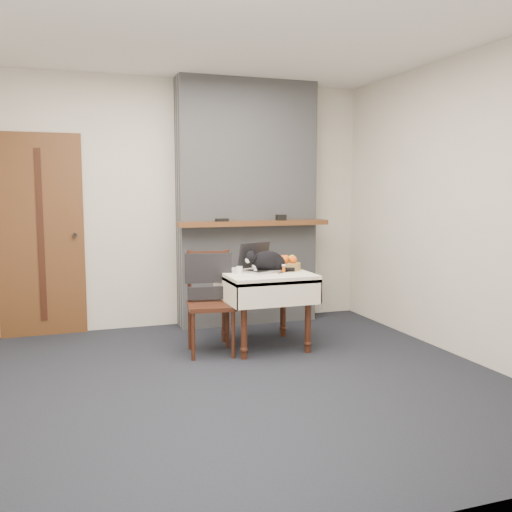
{
  "coord_description": "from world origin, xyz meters",
  "views": [
    {
      "loc": [
        -1.03,
        -4.0,
        1.46
      ],
      "look_at": [
        0.63,
        0.79,
        0.86
      ],
      "focal_mm": 40.0,
      "sensor_mm": 36.0,
      "label": 1
    }
  ],
  "objects": [
    {
      "name": "ground",
      "position": [
        0.0,
        0.0,
        0.0
      ],
      "size": [
        4.5,
        4.5,
        0.0
      ],
      "primitive_type": "plane",
      "color": "black",
      "rests_on": "ground"
    },
    {
      "name": "room_shell",
      "position": [
        0.0,
        0.46,
        1.76
      ],
      "size": [
        4.52,
        4.01,
        2.61
      ],
      "color": "beige",
      "rests_on": "ground"
    },
    {
      "name": "door",
      "position": [
        -1.2,
        1.97,
        1.0
      ],
      "size": [
        0.82,
        0.1,
        2.0
      ],
      "color": "brown",
      "rests_on": "ground"
    },
    {
      "name": "chimney",
      "position": [
        0.9,
        1.85,
        1.3
      ],
      "size": [
        1.62,
        0.48,
        2.6
      ],
      "color": "gray",
      "rests_on": "ground"
    },
    {
      "name": "side_table",
      "position": [
        0.74,
        0.84,
        0.59
      ],
      "size": [
        0.78,
        0.78,
        0.7
      ],
      "color": "#341A0E",
      "rests_on": "ground"
    },
    {
      "name": "laptop",
      "position": [
        0.71,
        0.9,
        0.77
      ],
      "size": [
        0.44,
        0.42,
        0.27
      ],
      "rotation": [
        0.0,
        0.0,
        0.38
      ],
      "color": "#B7B7BC",
      "rests_on": "side_table"
    },
    {
      "name": "cat",
      "position": [
        0.77,
        0.85,
        0.79
      ],
      "size": [
        0.46,
        0.19,
        0.22
      ],
      "rotation": [
        0.0,
        0.0,
        0.03
      ],
      "color": "black",
      "rests_on": "side_table"
    },
    {
      "name": "cream_jar",
      "position": [
        0.48,
        0.8,
        0.73
      ],
      "size": [
        0.06,
        0.06,
        0.07
      ],
      "primitive_type": "cylinder",
      "color": "white",
      "rests_on": "side_table"
    },
    {
      "name": "pill_bottle",
      "position": [
        0.89,
        0.76,
        0.74
      ],
      "size": [
        0.04,
        0.04,
        0.07
      ],
      "color": "#9F4513",
      "rests_on": "side_table"
    },
    {
      "name": "fruit_basket",
      "position": [
        0.99,
        0.9,
        0.76
      ],
      "size": [
        0.24,
        0.24,
        0.14
      ],
      "color": "#AC8D45",
      "rests_on": "side_table"
    },
    {
      "name": "desk_clutter",
      "position": [
        0.91,
        0.83,
        0.7
      ],
      "size": [
        0.14,
        0.07,
        0.01
      ],
      "primitive_type": "cube",
      "rotation": [
        0.0,
        0.0,
        0.36
      ],
      "color": "black",
      "rests_on": "side_table"
    },
    {
      "name": "chair",
      "position": [
        0.22,
        0.88,
        0.58
      ],
      "size": [
        0.46,
        0.45,
        0.91
      ],
      "rotation": [
        0.0,
        0.0,
        -0.14
      ],
      "color": "#341A0E",
      "rests_on": "ground"
    }
  ]
}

